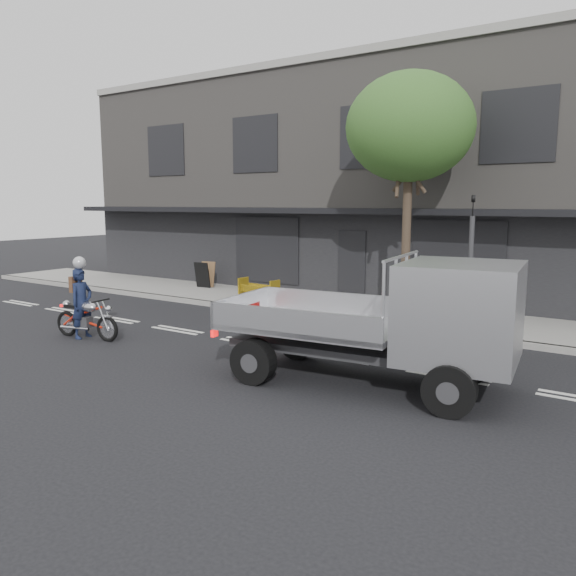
# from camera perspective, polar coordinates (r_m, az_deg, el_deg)

# --- Properties ---
(ground) EXTENTS (80.00, 80.00, 0.00)m
(ground) POSITION_cam_1_polar(r_m,az_deg,el_deg) (13.54, -3.89, -5.55)
(ground) COLOR black
(ground) RESTS_ON ground
(sidewalk) EXTENTS (32.00, 3.20, 0.15)m
(sidewalk) POSITION_cam_1_polar(r_m,az_deg,el_deg) (17.40, 5.54, -2.11)
(sidewalk) COLOR gray
(sidewalk) RESTS_ON ground
(kerb) EXTENTS (32.00, 0.20, 0.15)m
(kerb) POSITION_cam_1_polar(r_m,az_deg,el_deg) (16.03, 2.85, -3.01)
(kerb) COLOR gray
(kerb) RESTS_ON ground
(building_main) EXTENTS (26.00, 10.00, 8.00)m
(building_main) POSITION_cam_1_polar(r_m,az_deg,el_deg) (23.14, 13.51, 10.14)
(building_main) COLOR slate
(building_main) RESTS_ON ground
(street_tree) EXTENTS (3.40, 3.40, 6.74)m
(street_tree) POSITION_cam_1_polar(r_m,az_deg,el_deg) (15.83, 12.26, 15.59)
(street_tree) COLOR #382B21
(street_tree) RESTS_ON ground
(traffic_light_pole) EXTENTS (0.12, 0.12, 3.50)m
(traffic_light_pole) POSITION_cam_1_polar(r_m,az_deg,el_deg) (14.37, 17.99, 1.58)
(traffic_light_pole) COLOR #2D2D30
(traffic_light_pole) RESTS_ON ground
(motorcycle) EXTENTS (1.98, 0.57, 1.02)m
(motorcycle) POSITION_cam_1_polar(r_m,az_deg,el_deg) (14.66, -19.80, -2.84)
(motorcycle) COLOR black
(motorcycle) RESTS_ON ground
(rider) EXTENTS (0.49, 0.68, 1.73)m
(rider) POSITION_cam_1_polar(r_m,az_deg,el_deg) (14.72, -20.22, -1.47)
(rider) COLOR #141C38
(rider) RESTS_ON ground
(flatbed_ute) EXTENTS (5.47, 2.71, 2.44)m
(flatbed_ute) POSITION_cam_1_polar(r_m,az_deg,el_deg) (10.00, 14.29, -2.73)
(flatbed_ute) COLOR black
(flatbed_ute) RESTS_ON ground
(construction_barrier) EXTENTS (1.42, 0.71, 0.76)m
(construction_barrier) POSITION_cam_1_polar(r_m,az_deg,el_deg) (18.01, -3.36, -0.24)
(construction_barrier) COLOR yellow
(construction_barrier) RESTS_ON sidewalk
(sandwich_board) EXTENTS (0.65, 0.46, 0.96)m
(sandwich_board) POSITION_cam_1_polar(r_m,az_deg,el_deg) (21.23, -8.71, 1.31)
(sandwich_board) COLOR black
(sandwich_board) RESTS_ON sidewalk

